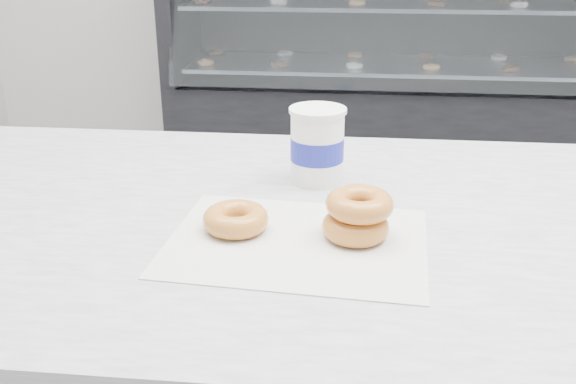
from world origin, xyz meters
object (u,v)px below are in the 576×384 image
object	(u,v)px
donut_single	(236,219)
display_case	(390,80)
coffee_cup	(317,144)
donut_stack	(357,215)

from	to	relation	value
donut_single	display_case	bearing A→B (deg)	82.71
coffee_cup	donut_single	bearing A→B (deg)	-118.07
display_case	coffee_cup	bearing A→B (deg)	-95.69
donut_stack	coffee_cup	bearing A→B (deg)	108.05
donut_single	donut_stack	world-z (taller)	donut_stack
coffee_cup	display_case	bearing A→B (deg)	82.62
donut_stack	coffee_cup	distance (m)	0.22
display_case	donut_single	size ratio (longest dim) A/B	26.30
display_case	donut_single	bearing A→B (deg)	-97.29
display_case	coffee_cup	distance (m)	2.64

